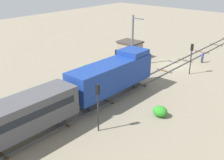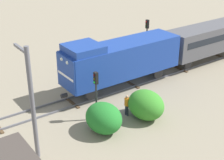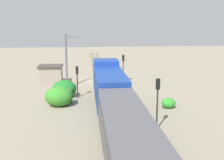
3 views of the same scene
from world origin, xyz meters
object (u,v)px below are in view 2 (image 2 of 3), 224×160
(locomotive, at_px, (120,59))
(worker_by_signal, at_px, (127,104))
(passenger_car_leading, at_px, (220,35))
(traffic_signal_mid, at_px, (96,87))
(catenary_mast, at_px, (32,101))
(traffic_signal_far, at_px, (147,33))

(locomotive, bearing_deg, worker_by_signal, -30.46)
(locomotive, bearing_deg, passenger_car_leading, 90.00)
(traffic_signal_mid, xyz_separation_m, worker_by_signal, (0.80, 2.24, -1.71))
(traffic_signal_mid, distance_m, catenary_mast, 5.83)
(traffic_signal_far, bearing_deg, traffic_signal_mid, -57.12)
(locomotive, distance_m, traffic_signal_far, 7.10)
(traffic_signal_far, distance_m, worker_by_signal, 11.79)
(locomotive, relative_size, catenary_mast, 1.57)
(locomotive, height_order, worker_by_signal, locomotive)
(locomotive, distance_m, catenary_mast, 11.39)
(passenger_car_leading, bearing_deg, worker_by_signal, -75.12)
(traffic_signal_mid, relative_size, catenary_mast, 0.52)
(worker_by_signal, bearing_deg, traffic_signal_far, 41.86)
(traffic_signal_mid, height_order, worker_by_signal, traffic_signal_mid)
(traffic_signal_mid, relative_size, traffic_signal_far, 0.86)
(traffic_signal_far, relative_size, catenary_mast, 0.61)
(catenary_mast, bearing_deg, traffic_signal_far, 117.61)
(passenger_car_leading, relative_size, catenary_mast, 1.89)
(passenger_car_leading, bearing_deg, locomotive, -90.00)
(traffic_signal_far, relative_size, worker_by_signal, 2.64)
(traffic_signal_far, distance_m, catenary_mast, 18.43)
(traffic_signal_far, height_order, catenary_mast, catenary_mast)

